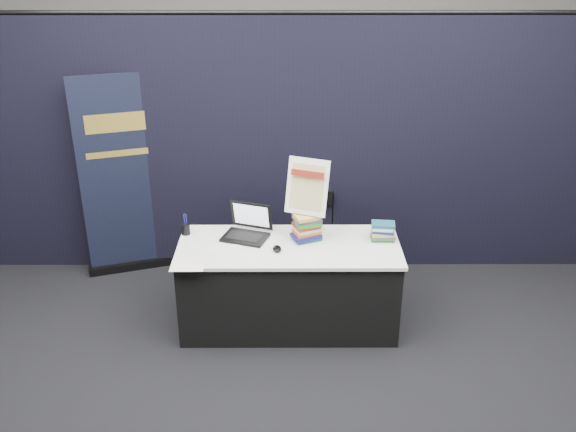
# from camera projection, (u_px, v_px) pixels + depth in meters

# --- Properties ---
(floor) EXTENTS (8.00, 8.00, 0.00)m
(floor) POSITION_uv_depth(u_px,v_px,m) (289.00, 363.00, 5.00)
(floor) COLOR black
(floor) RESTS_ON ground
(wall_back) EXTENTS (8.00, 0.02, 3.50)m
(wall_back) POSITION_uv_depth(u_px,v_px,m) (288.00, 42.00, 7.87)
(wall_back) COLOR #A19E98
(wall_back) RESTS_ON floor
(drape_partition) EXTENTS (6.00, 0.08, 2.40)m
(drape_partition) POSITION_uv_depth(u_px,v_px,m) (288.00, 149.00, 5.93)
(drape_partition) COLOR black
(drape_partition) RESTS_ON floor
(display_table) EXTENTS (1.80, 0.75, 0.75)m
(display_table) POSITION_uv_depth(u_px,v_px,m) (289.00, 285.00, 5.33)
(display_table) COLOR black
(display_table) RESTS_ON floor
(laptop) EXTENTS (0.42, 0.39, 0.27)m
(laptop) POSITION_uv_depth(u_px,v_px,m) (245.00, 229.00, 5.30)
(laptop) COLOR black
(laptop) RESTS_ON display_table
(mouse) EXTENTS (0.08, 0.12, 0.03)m
(mouse) POSITION_uv_depth(u_px,v_px,m) (277.00, 249.00, 5.08)
(mouse) COLOR black
(mouse) RESTS_ON display_table
(brochure_left) EXTENTS (0.26, 0.18, 0.00)m
(brochure_left) POSITION_uv_depth(u_px,v_px,m) (188.00, 266.00, 4.87)
(brochure_left) COLOR white
(brochure_left) RESTS_ON display_table
(brochure_mid) EXTENTS (0.35, 0.29, 0.00)m
(brochure_mid) POSITION_uv_depth(u_px,v_px,m) (198.00, 257.00, 4.99)
(brochure_mid) COLOR silver
(brochure_mid) RESTS_ON display_table
(brochure_right) EXTENTS (0.30, 0.24, 0.00)m
(brochure_right) POSITION_uv_depth(u_px,v_px,m) (226.00, 251.00, 5.09)
(brochure_right) COLOR white
(brochure_right) RESTS_ON display_table
(pen_cup) EXTENTS (0.08, 0.08, 0.09)m
(pen_cup) POSITION_uv_depth(u_px,v_px,m) (186.00, 229.00, 5.33)
(pen_cup) COLOR black
(pen_cup) RESTS_ON display_table
(book_stack_tall) EXTENTS (0.25, 0.23, 0.23)m
(book_stack_tall) POSITION_uv_depth(u_px,v_px,m) (307.00, 227.00, 5.22)
(book_stack_tall) COLOR #164B56
(book_stack_tall) RESTS_ON display_table
(book_stack_short) EXTENTS (0.19, 0.16, 0.15)m
(book_stack_short) POSITION_uv_depth(u_px,v_px,m) (382.00, 231.00, 5.23)
(book_stack_short) COLOR #217E26
(book_stack_short) RESTS_ON display_table
(info_sign) EXTENTS (0.37, 0.24, 0.47)m
(info_sign) POSITION_uv_depth(u_px,v_px,m) (307.00, 187.00, 5.10)
(info_sign) COLOR black
(info_sign) RESTS_ON book_stack_tall
(pullup_banner) EXTENTS (0.81, 0.34, 1.93)m
(pullup_banner) POSITION_uv_depth(u_px,v_px,m) (124.00, 188.00, 5.98)
(pullup_banner) COLOR black
(pullup_banner) RESTS_ON floor
(stacking_chair) EXTENTS (0.47, 0.48, 0.81)m
(stacking_chair) POSITION_uv_depth(u_px,v_px,m) (315.00, 230.00, 6.10)
(stacking_chair) COLOR black
(stacking_chair) RESTS_ON floor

